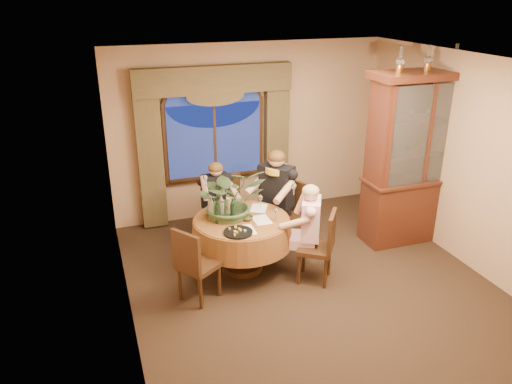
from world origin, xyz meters
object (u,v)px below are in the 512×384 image
object	(u,v)px
dining_table	(242,244)
wine_bottle_1	(211,207)
oil_lamp_left	(401,59)
stoneware_vase	(230,207)
person_scarf	(277,198)
centerpiece_plant	(230,174)
oil_lamp_center	(429,58)
chair_right	(315,247)
wine_bottle_3	(218,211)
chair_back_right	(287,216)
wine_bottle_0	(221,207)
chair_back	(229,209)
chair_front_left	(199,263)
oil_lamp_right	(456,57)
china_cabinet	(416,159)
olive_bowl	(247,218)
person_back	(216,202)
person_pink	(310,231)
wine_bottle_2	(233,210)

from	to	relation	value
dining_table	wine_bottle_1	world-z (taller)	wine_bottle_1
oil_lamp_left	stoneware_vase	size ratio (longest dim) A/B	1.33
person_scarf	centerpiece_plant	size ratio (longest dim) A/B	1.47
oil_lamp_center	chair_right	xyz separation A→B (m)	(-1.86, -0.64, -2.20)
person_scarf	wine_bottle_3	xyz separation A→B (m)	(-1.02, -0.55, 0.18)
chair_back_right	wine_bottle_0	xyz separation A→B (m)	(-1.07, -0.34, 0.44)
centerpiece_plant	wine_bottle_3	bearing A→B (deg)	-142.25
chair_back	oil_lamp_left	bearing A→B (deg)	164.03
chair_front_left	wine_bottle_1	bearing A→B (deg)	117.48
wine_bottle_0	wine_bottle_1	xyz separation A→B (m)	(-0.13, 0.04, 0.00)
oil_lamp_center	stoneware_vase	world-z (taller)	oil_lamp_center
oil_lamp_right	chair_front_left	bearing A→B (deg)	-171.61
chair_right	centerpiece_plant	distance (m)	1.44
chair_back	centerpiece_plant	xyz separation A→B (m)	(-0.19, -0.77, 0.86)
china_cabinet	chair_right	world-z (taller)	china_cabinet
person_scarf	stoneware_vase	xyz separation A→B (m)	(-0.81, -0.39, 0.15)
dining_table	olive_bowl	xyz separation A→B (m)	(0.06, -0.06, 0.40)
oil_lamp_center	person_back	bearing A→B (deg)	163.27
chair_back_right	china_cabinet	bearing A→B (deg)	-127.91
chair_right	chair_back_right	distance (m)	0.99
chair_front_left	wine_bottle_3	bearing A→B (deg)	106.26
dining_table	china_cabinet	distance (m)	2.81
person_back	wine_bottle_0	bearing A→B (deg)	73.69
chair_back	chair_front_left	bearing A→B (deg)	66.24
wine_bottle_1	wine_bottle_3	bearing A→B (deg)	-70.00
chair_back_right	person_pink	bearing A→B (deg)	151.30
chair_back_right	wine_bottle_2	distance (m)	1.16
china_cabinet	oil_lamp_center	world-z (taller)	oil_lamp_center
china_cabinet	olive_bowl	xyz separation A→B (m)	(-2.61, -0.13, -0.48)
person_pink	person_scarf	size ratio (longest dim) A/B	0.87
person_pink	centerpiece_plant	distance (m)	1.27
dining_table	stoneware_vase	xyz separation A→B (m)	(-0.11, 0.14, 0.50)
person_back	stoneware_vase	world-z (taller)	person_back
chair_back_right	wine_bottle_3	distance (m)	1.31
china_cabinet	oil_lamp_center	distance (m)	1.43
oil_lamp_center	chair_back_right	xyz separation A→B (m)	(-1.85, 0.35, -2.20)
chair_back	wine_bottle_0	world-z (taller)	wine_bottle_0
oil_lamp_right	person_pink	world-z (taller)	oil_lamp_right
person_pink	wine_bottle_2	xyz separation A→B (m)	(-0.94, 0.36, 0.28)
person_pink	wine_bottle_2	world-z (taller)	person_pink
chair_back_right	person_pink	size ratio (longest dim) A/B	0.75
wine_bottle_2	oil_lamp_center	bearing A→B (deg)	2.62
chair_right	chair_back_right	size ratio (longest dim) A/B	1.00
china_cabinet	olive_bowl	distance (m)	2.66
person_back	olive_bowl	size ratio (longest dim) A/B	8.43
china_cabinet	wine_bottle_2	bearing A→B (deg)	-177.38
wine_bottle_3	wine_bottle_1	bearing A→B (deg)	110.00
stoneware_vase	centerpiece_plant	world-z (taller)	centerpiece_plant
chair_right	centerpiece_plant	bearing A→B (deg)	86.77
wine_bottle_3	oil_lamp_center	bearing A→B (deg)	1.86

